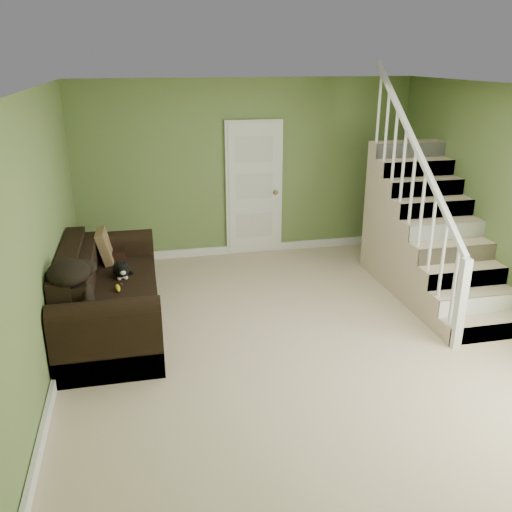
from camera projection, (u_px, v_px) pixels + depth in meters
name	position (u px, v px, depth m)	size (l,w,h in m)	color
floor	(297.00, 334.00, 5.97)	(5.00, 5.50, 0.01)	#CCB193
ceiling	(304.00, 88.00, 5.06)	(5.00, 5.50, 0.01)	white
wall_back	(247.00, 169.00, 8.03)	(5.00, 0.04, 2.60)	olive
wall_front	(442.00, 361.00, 2.99)	(5.00, 0.04, 2.60)	olive
wall_left	(41.00, 238.00, 5.02)	(0.04, 5.50, 2.60)	olive
baseboard_back	(248.00, 248.00, 8.44)	(5.00, 0.04, 0.12)	white
baseboard_left	(61.00, 354.00, 5.45)	(0.04, 5.50, 0.12)	white
baseboard_right	(496.00, 309.00, 6.44)	(0.04, 5.50, 0.12)	white
door	(254.00, 189.00, 8.12)	(0.86, 0.12, 2.02)	white
staircase	(425.00, 240.00, 7.03)	(1.00, 2.51, 2.82)	#CCB193
sofa	(107.00, 298.00, 6.00)	(1.02, 2.36, 0.93)	black
side_table	(103.00, 271.00, 6.87)	(0.60, 0.60, 0.84)	black
cat	(121.00, 270.00, 6.16)	(0.26, 0.50, 0.24)	black
banana	(118.00, 288.00, 5.84)	(0.05, 0.18, 0.05)	yellow
throw_pillow	(105.00, 246.00, 6.58)	(0.10, 0.40, 0.40)	#523720
throw_blanket	(68.00, 273.00, 5.10)	(0.39, 0.52, 0.22)	black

